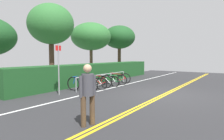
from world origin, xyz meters
TOP-DOWN VIEW (x-y plane):
  - ground_plane at (0.00, 0.00)m, footprint 29.27×13.45m
  - centre_line_yellow_inner at (0.00, -0.08)m, footprint 26.34×0.10m
  - centre_line_yellow_outer at (0.00, 0.08)m, footprint 26.34×0.10m
  - bike_lane_stripe_white at (0.00, 3.17)m, footprint 26.34×0.12m
  - bike_rack at (0.43, 3.90)m, footprint 4.75×0.05m
  - bicycle_0 at (-1.50, 3.87)m, footprint 0.49×1.84m
  - bicycle_1 at (-0.69, 3.79)m, footprint 0.54×1.61m
  - bicycle_2 at (-0.01, 3.98)m, footprint 0.50×1.76m
  - bicycle_3 at (0.76, 3.80)m, footprint 0.46×1.68m
  - bicycle_4 at (1.48, 3.81)m, footprint 0.55×1.66m
  - bicycle_5 at (2.20, 4.01)m, footprint 0.68×1.69m
  - pedestrian at (-5.26, 0.29)m, footprint 0.47×0.32m
  - sign_post_near at (-2.84, 4.11)m, footprint 0.36×0.09m
  - hedge_backdrop at (1.93, 5.71)m, footprint 13.70×1.33m
  - tree_mid at (-0.37, 7.58)m, footprint 2.99×2.99m
  - tree_far_right at (3.66, 7.52)m, footprint 3.30×3.30m
  - tree_extra at (6.89, 6.76)m, footprint 2.95×2.95m

SIDE VIEW (x-z plane):
  - ground_plane at x=0.00m, z-range -0.05..0.00m
  - centre_line_yellow_inner at x=0.00m, z-range 0.00..0.00m
  - centre_line_yellow_outer at x=0.00m, z-range 0.00..0.00m
  - bike_lane_stripe_white at x=0.00m, z-range 0.00..0.00m
  - bicycle_3 at x=0.76m, z-range -0.02..0.66m
  - bicycle_4 at x=1.48m, z-range -0.02..0.66m
  - bicycle_1 at x=-0.69m, z-range -0.02..0.68m
  - bicycle_5 at x=2.20m, z-range -0.02..0.69m
  - bicycle_2 at x=-0.01m, z-range -0.02..0.75m
  - bicycle_0 at x=-1.50m, z-range -0.02..0.76m
  - bike_rack at x=0.43m, z-range 0.19..0.94m
  - hedge_backdrop at x=1.93m, z-range 0.00..1.28m
  - pedestrian at x=-5.26m, z-range 0.12..1.73m
  - sign_post_near at x=-2.84m, z-range 0.23..2.60m
  - tree_far_right at x=3.66m, z-range 1.13..5.68m
  - tree_extra at x=6.89m, z-range 1.22..5.87m
  - tree_mid at x=-0.37m, z-range 1.26..6.49m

